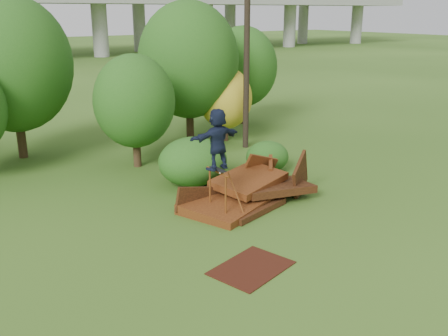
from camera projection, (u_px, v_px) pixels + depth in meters
ground at (283, 230)px, 15.23m from camera, size 240.00×240.00×0.00m
scrap_pile at (248, 192)px, 17.36m from camera, size 5.55×3.36×1.91m
grind_rail at (218, 187)px, 15.90m from camera, size 0.10×1.24×1.55m
skateboard at (218, 169)px, 15.71m from camera, size 0.22×0.74×0.08m
skater at (218, 139)px, 15.41m from camera, size 1.82×0.67×1.93m
flat_plate at (251, 268)px, 12.93m from camera, size 2.34×1.93×0.03m
tree_1 at (12, 64)px, 21.46m from camera, size 5.13×5.13×7.13m
tree_2 at (134, 101)px, 20.58m from camera, size 3.37×3.37×4.76m
tree_3 at (189, 60)px, 24.55m from camera, size 4.99×4.99×6.92m
tree_4 at (225, 98)px, 25.03m from camera, size 2.71×2.71×3.74m
tree_5 at (242, 67)px, 28.58m from camera, size 3.99×3.99×5.61m
shrub_left at (193, 161)px, 18.90m from camera, size 2.67×2.47×1.85m
shrub_right at (267, 157)px, 20.52m from camera, size 1.82×1.66×1.29m
utility_pole at (247, 29)px, 22.74m from camera, size 1.40×0.28×11.01m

